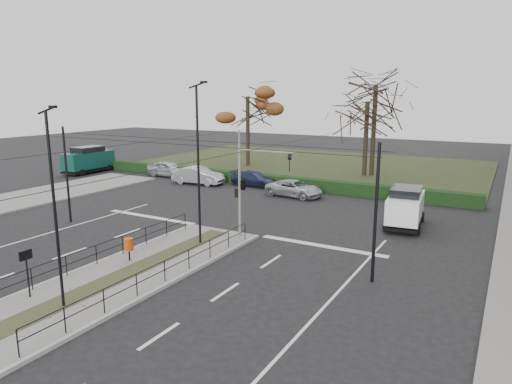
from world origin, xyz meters
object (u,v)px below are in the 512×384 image
(litter_bin, at_px, (129,245))
(parked_car_second, at_px, (198,175))
(traffic_light, at_px, (244,182))
(bare_tree_near, at_px, (367,107))
(parked_car_first, at_px, (168,169))
(parked_car_third, at_px, (255,179))
(info_panel, at_px, (26,260))
(parked_car_fourth, at_px, (294,188))
(rust_tree, at_px, (248,97))
(bare_tree_center, at_px, (376,91))
(green_van, at_px, (88,159))
(white_van, at_px, (405,206))
(streetlamp_median_near, at_px, (55,209))
(streetlamp_median_far, at_px, (199,164))

(litter_bin, relative_size, parked_car_second, 0.23)
(traffic_light, xyz_separation_m, bare_tree_near, (-0.04, 23.15, 3.58))
(parked_car_first, bearing_deg, litter_bin, -144.86)
(parked_car_third, bearing_deg, info_panel, -167.97)
(parked_car_second, relative_size, parked_car_fourth, 1.03)
(traffic_light, height_order, litter_bin, traffic_light)
(parked_car_second, height_order, rust_tree, rust_tree)
(info_panel, height_order, parked_car_first, info_panel)
(parked_car_fourth, bearing_deg, rust_tree, 47.97)
(parked_car_first, relative_size, bare_tree_near, 0.47)
(parked_car_first, bearing_deg, parked_car_second, -109.71)
(parked_car_first, xyz_separation_m, bare_tree_center, (17.41, 10.04, 7.48))
(parked_car_fourth, xyz_separation_m, green_van, (-23.35, -0.07, 0.76))
(white_van, bearing_deg, parked_car_first, 164.83)
(parked_car_fourth, distance_m, green_van, 23.36)
(streetlamp_median_near, distance_m, bare_tree_near, 34.07)
(info_panel, relative_size, parked_car_third, 0.43)
(parked_car_third, bearing_deg, rust_tree, 36.75)
(parked_car_second, bearing_deg, white_van, -110.64)
(streetlamp_median_far, distance_m, parked_car_third, 17.05)
(litter_bin, distance_m, bare_tree_near, 29.87)
(parked_car_fourth, xyz_separation_m, bare_tree_center, (2.77, 12.20, 7.60))
(parked_car_third, relative_size, rust_tree, 0.45)
(litter_bin, xyz_separation_m, info_panel, (-0.44, -4.88, 0.72))
(white_van, distance_m, rust_tree, 27.04)
(parked_car_first, height_order, parked_car_second, parked_car_second)
(info_panel, bearing_deg, bare_tree_center, 83.65)
(traffic_light, xyz_separation_m, parked_car_second, (-11.92, 11.76, -2.40))
(traffic_light, bearing_deg, parked_car_fourth, 100.89)
(streetlamp_median_near, bearing_deg, green_van, 137.64)
(parked_car_third, bearing_deg, parked_car_second, 112.42)
(parked_car_fourth, distance_m, bare_tree_near, 13.52)
(parked_car_fourth, bearing_deg, traffic_light, -164.64)
(streetlamp_median_near, distance_m, streetlamp_median_far, 8.59)
(litter_bin, bearing_deg, green_van, 142.83)
(bare_tree_center, bearing_deg, green_van, -154.83)
(rust_tree, bearing_deg, info_panel, -73.35)
(parked_car_fourth, bearing_deg, streetlamp_median_far, -172.36)
(litter_bin, xyz_separation_m, green_van, (-22.73, 17.23, 0.48))
(info_panel, height_order, parked_car_second, info_panel)
(traffic_light, distance_m, parked_car_third, 15.39)
(green_van, bearing_deg, streetlamp_median_near, -42.36)
(traffic_light, xyz_separation_m, parked_car_fourth, (-2.17, 11.30, -2.55))
(parked_car_third, distance_m, white_van, 15.69)
(white_van, bearing_deg, rust_tree, 141.87)
(streetlamp_median_near, xyz_separation_m, parked_car_first, (-15.40, 24.22, -3.12))
(litter_bin, height_order, rust_tree, rust_tree)
(green_van, bearing_deg, rust_tree, 44.56)
(info_panel, distance_m, rust_tree, 36.05)
(parked_car_third, distance_m, bare_tree_center, 14.69)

